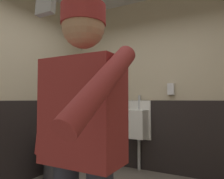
{
  "coord_description": "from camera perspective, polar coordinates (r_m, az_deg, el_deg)",
  "views": [
    {
      "loc": [
        0.99,
        -1.67,
        1.17
      ],
      "look_at": [
        0.15,
        -0.13,
        1.25
      ],
      "focal_mm": 34.26,
      "sensor_mm": 36.0,
      "label": 1
    }
  ],
  "objects": [
    {
      "name": "wall_back",
      "position": [
        3.65,
        12.81,
        1.62
      ],
      "size": [
        3.81,
        0.12,
        2.87
      ],
      "primitive_type": "cube",
      "color": "beige",
      "rests_on": "ground_plane"
    },
    {
      "name": "wainscot_band_back",
      "position": [
        3.62,
        12.62,
        -12.03
      ],
      "size": [
        3.21,
        0.03,
        1.15
      ],
      "primitive_type": "cube",
      "color": "black",
      "rests_on": "ground_plane"
    },
    {
      "name": "urinal_solo",
      "position": [
        3.56,
        6.63,
        -8.95
      ],
      "size": [
        0.4,
        0.34,
        1.24
      ],
      "color": "white",
      "rests_on": "ground_plane"
    },
    {
      "name": "person",
      "position": [
        1.18,
        -8.08,
        -10.52
      ],
      "size": [
        0.65,
        0.6,
        1.69
      ],
      "color": "#2D3342",
      "rests_on": "ground_plane"
    },
    {
      "name": "trash_bin",
      "position": [
        3.43,
        -14.72,
        -17.15
      ],
      "size": [
        0.35,
        0.35,
        0.61
      ],
      "primitive_type": "cylinder",
      "color": "#38383D",
      "rests_on": "ground_plane"
    },
    {
      "name": "soap_dispenser",
      "position": [
        3.5,
        15.45,
        0.11
      ],
      "size": [
        0.1,
        0.07,
        0.18
      ],
      "primitive_type": "cube",
      "color": "silver"
    }
  ]
}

